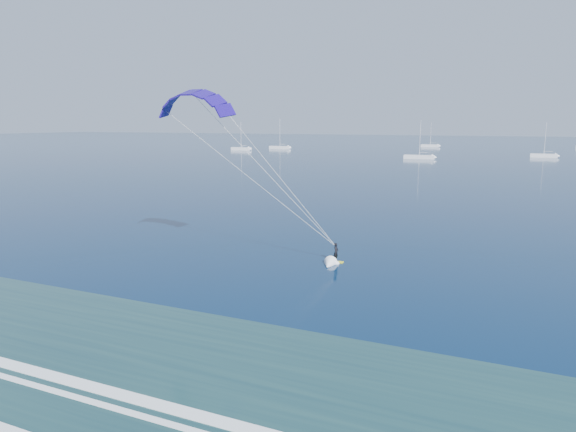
# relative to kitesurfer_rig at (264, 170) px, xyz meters

# --- Properties ---
(kitesurfer_rig) EXTENTS (15.16, 7.10, 14.93)m
(kitesurfer_rig) POSITION_rel_kitesurfer_rig_xyz_m (0.00, 0.00, 0.00)
(kitesurfer_rig) COLOR yellow
(kitesurfer_rig) RESTS_ON ground
(sailboat_0) EXTENTS (8.36, 2.40, 11.42)m
(sailboat_0) POSITION_rel_kitesurfer_rig_xyz_m (-84.86, 148.46, -6.96)
(sailboat_0) COLOR white
(sailboat_0) RESTS_ON ground
(sailboat_1) EXTENTS (9.28, 2.40, 12.67)m
(sailboat_1) POSITION_rel_kitesurfer_rig_xyz_m (-75.11, 165.01, -6.95)
(sailboat_1) COLOR white
(sailboat_1) RESTS_ON ground
(sailboat_2) EXTENTS (8.10, 2.40, 11.00)m
(sailboat_2) POSITION_rel_kitesurfer_rig_xyz_m (-18.59, 207.52, -6.96)
(sailboat_2) COLOR white
(sailboat_2) RESTS_ON ground
(sailboat_3) EXTENTS (8.04, 2.40, 11.25)m
(sailboat_3) POSITION_rel_kitesurfer_rig_xyz_m (26.17, 150.61, -6.96)
(sailboat_3) COLOR white
(sailboat_3) RESTS_ON ground
(sailboat_7) EXTENTS (9.32, 2.40, 11.94)m
(sailboat_7) POSITION_rel_kitesurfer_rig_xyz_m (-9.74, 127.72, -6.96)
(sailboat_7) COLOR white
(sailboat_7) RESTS_ON ground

